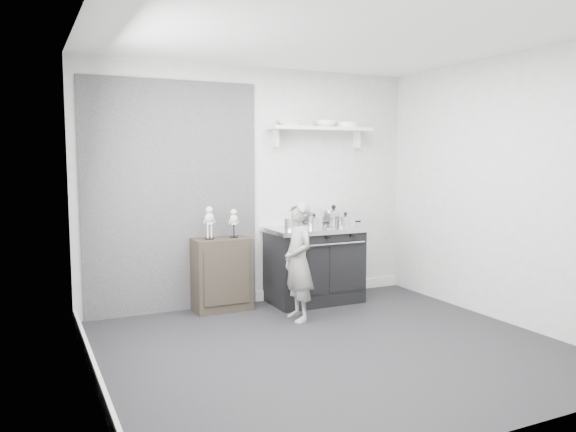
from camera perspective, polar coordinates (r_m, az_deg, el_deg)
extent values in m
plane|color=black|center=(5.13, 4.45, -13.19)|extent=(4.00, 4.00, 0.00)
cube|color=#A3A3A1|center=(6.47, -3.48, 3.04)|extent=(4.00, 0.02, 2.70)
cube|color=#A3A3A1|center=(3.43, 19.92, 0.05)|extent=(4.00, 0.02, 2.70)
cube|color=#A3A3A1|center=(4.22, -19.61, 1.12)|extent=(0.02, 3.60, 2.70)
cube|color=#A3A3A1|center=(6.11, 21.03, 2.47)|extent=(0.02, 3.60, 2.70)
cube|color=silver|center=(4.95, 4.72, 17.84)|extent=(4.00, 3.60, 0.02)
cube|color=black|center=(6.17, -11.63, 1.85)|extent=(1.90, 0.02, 2.50)
cube|color=silver|center=(7.07, 4.24, -7.29)|extent=(2.00, 0.03, 0.12)
cube|color=silver|center=(4.51, -18.75, -15.43)|extent=(0.03, 3.60, 0.12)
cube|color=silver|center=(6.70, 3.34, 8.87)|extent=(1.30, 0.26, 0.04)
cube|color=silver|center=(6.51, -1.25, 7.91)|extent=(0.03, 0.12, 0.20)
cube|color=silver|center=(7.03, 7.01, 7.72)|extent=(0.03, 0.12, 0.20)
cube|color=black|center=(6.56, 2.67, -5.16)|extent=(1.04, 0.62, 0.83)
cube|color=silver|center=(6.49, 2.69, -1.35)|extent=(1.10, 0.66, 0.05)
cube|color=black|center=(6.17, 2.00, -5.67)|extent=(0.43, 0.02, 0.54)
cube|color=black|center=(6.41, 5.96, -5.26)|extent=(0.43, 0.02, 0.54)
cylinder|color=silver|center=(6.21, 4.18, -2.89)|extent=(0.93, 0.02, 0.02)
cylinder|color=black|center=(6.07, 1.56, -2.30)|extent=(0.04, 0.03, 0.04)
cylinder|color=black|center=(6.21, 4.11, -2.12)|extent=(0.04, 0.03, 0.04)
cylinder|color=black|center=(6.37, 6.54, -1.94)|extent=(0.04, 0.03, 0.04)
cube|color=black|center=(6.25, -6.77, -5.89)|extent=(0.61, 0.36, 0.80)
imported|color=slate|center=(5.78, 1.09, -4.64)|extent=(0.31, 0.46, 1.23)
cylinder|color=silver|center=(6.22, 0.50, -0.88)|extent=(0.20, 0.20, 0.12)
cylinder|color=silver|center=(6.21, 0.50, -0.28)|extent=(0.20, 0.20, 0.02)
sphere|color=black|center=(6.21, 0.50, -0.04)|extent=(0.04, 0.04, 0.04)
cylinder|color=black|center=(6.28, 1.64, -0.81)|extent=(0.10, 0.02, 0.02)
cylinder|color=silver|center=(6.56, 1.58, -0.37)|extent=(0.23, 0.23, 0.15)
cylinder|color=silver|center=(6.56, 1.58, 0.35)|extent=(0.24, 0.24, 0.02)
sphere|color=black|center=(6.55, 1.58, 0.60)|extent=(0.04, 0.04, 0.04)
cylinder|color=black|center=(6.64, 2.78, -0.30)|extent=(0.10, 0.02, 0.02)
cylinder|color=silver|center=(6.72, 4.65, -0.17)|extent=(0.31, 0.31, 0.17)
cylinder|color=silver|center=(6.71, 4.66, 0.61)|extent=(0.32, 0.32, 0.02)
sphere|color=black|center=(6.71, 4.66, 0.91)|extent=(0.06, 0.06, 0.06)
cylinder|color=black|center=(6.82, 6.07, -0.09)|extent=(0.10, 0.02, 0.02)
cylinder|color=silver|center=(6.46, 5.85, -0.63)|extent=(0.23, 0.23, 0.12)
cylinder|color=silver|center=(6.45, 5.85, -0.03)|extent=(0.24, 0.24, 0.02)
sphere|color=black|center=(6.45, 5.86, 0.22)|extent=(0.04, 0.04, 0.04)
cylinder|color=black|center=(6.54, 7.01, -0.56)|extent=(0.10, 0.02, 0.02)
cylinder|color=silver|center=(6.32, 2.67, -0.76)|extent=(0.21, 0.21, 0.12)
cylinder|color=silver|center=(6.31, 2.68, -0.15)|extent=(0.21, 0.21, 0.02)
sphere|color=black|center=(6.31, 2.68, 0.09)|extent=(0.04, 0.04, 0.04)
cylinder|color=black|center=(6.39, 3.80, -0.69)|extent=(0.10, 0.02, 0.02)
imported|color=white|center=(6.52, 0.21, 9.44)|extent=(0.28, 0.28, 0.07)
imported|color=white|center=(6.73, 3.87, 9.34)|extent=(0.24, 0.24, 0.08)
cylinder|color=white|center=(6.88, 6.00, 9.19)|extent=(0.27, 0.27, 0.06)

